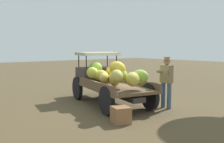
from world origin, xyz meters
TOP-DOWN VIEW (x-y plane):
  - ground_plane at (0.00, 0.00)m, footprint 60.00×60.00m
  - truck at (0.36, 0.15)m, footprint 4.65×2.52m
  - farmer at (-1.58, -0.97)m, footprint 0.53×0.46m
  - wooden_crate at (-1.99, 1.43)m, footprint 0.61×0.57m

SIDE VIEW (x-z plane):
  - ground_plane at x=0.00m, z-range 0.00..0.00m
  - wooden_crate at x=-1.99m, z-range 0.00..0.46m
  - truck at x=0.36m, z-range 0.02..1.91m
  - farmer at x=-1.58m, z-range 0.13..1.90m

